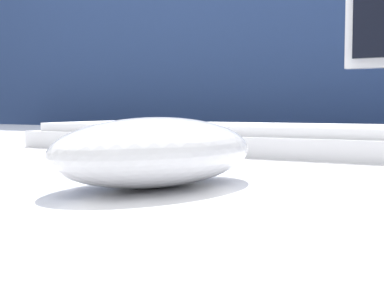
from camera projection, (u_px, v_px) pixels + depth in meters
The scene contains 3 objects.
partition_panel at pixel (372, 183), 0.99m from camera, with size 5.00×0.03×1.28m.
computer_mouse_near at pixel (156, 152), 0.26m from camera, with size 0.09×0.13×0.03m.
keyboard at pixel (257, 138), 0.47m from camera, with size 0.43×0.13×0.02m.
Camera 1 is at (0.20, -0.45, 0.78)m, focal length 50.00 mm.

